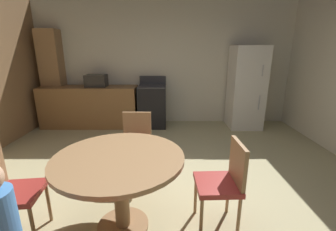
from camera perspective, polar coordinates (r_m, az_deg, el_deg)
The scene contains 11 objects.
ground_plane at distance 2.76m, azimuth -1.96°, elevation -20.94°, with size 14.00×14.00×0.00m, color tan.
wall_back at distance 5.34m, azimuth -1.11°, elevation 12.74°, with size 6.03×0.12×2.70m, color silver.
kitchen_counter at distance 5.37m, azimuth -19.22°, elevation 2.14°, with size 2.09×0.60×0.90m, color olive.
pantry_column at distance 5.75m, azimuth -27.09°, elevation 8.25°, with size 0.44×0.36×2.10m, color #9E754C.
oven_range at distance 5.09m, azimuth -4.17°, elevation 2.47°, with size 0.60×0.60×1.10m.
refrigerator at distance 5.22m, azimuth 18.85°, elevation 6.63°, with size 0.68×0.68×1.76m.
microwave at distance 5.21m, azimuth -17.86°, elevation 8.36°, with size 0.44×0.32×0.26m, color #2D2B28.
dining_table at distance 2.17m, azimuth -12.27°, elevation -13.74°, with size 1.18×1.18×0.76m.
chair_north at distance 3.07m, azimuth -8.18°, elevation -6.37°, with size 0.41×0.41×0.87m.
chair_west at distance 2.51m, azimuth -35.60°, elevation -14.86°, with size 0.44×0.44×0.87m.
chair_east at distance 2.26m, azimuth 13.85°, elevation -15.35°, with size 0.41×0.41×0.87m.
Camera 1 is at (0.08, -2.20, 1.67)m, focal length 24.16 mm.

